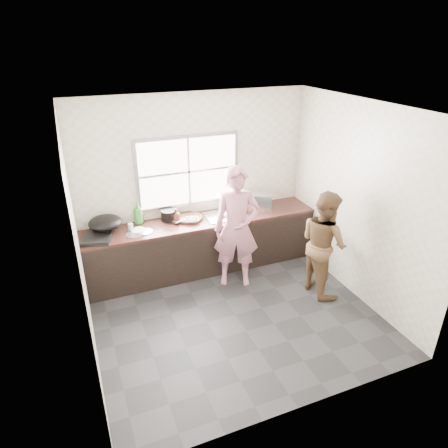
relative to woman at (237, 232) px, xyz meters
name	(u,v)px	position (x,y,z in m)	size (l,w,h in m)	color
floor	(235,315)	(-0.33, -0.74, -0.85)	(3.60, 3.20, 0.01)	#29292B
ceiling	(238,109)	(-0.33, -0.74, 1.86)	(3.60, 3.20, 0.01)	silver
wall_back	(195,183)	(-0.33, 0.87, 0.50)	(3.60, 0.01, 2.70)	beige
wall_left	(79,252)	(-2.14, -0.74, 0.50)	(0.01, 3.20, 2.70)	beige
wall_right	(359,203)	(1.47, -0.74, 0.50)	(0.01, 3.20, 2.70)	beige
wall_front	(311,299)	(-0.33, -2.34, 0.50)	(3.60, 0.01, 2.70)	silver
cabinet	(203,245)	(-0.33, 0.55, -0.44)	(3.60, 0.62, 0.82)	black
countertop	(202,221)	(-0.33, 0.55, -0.01)	(3.60, 0.64, 0.04)	#381C17
sink	(223,216)	(0.02, 0.55, 0.02)	(0.55, 0.45, 0.02)	silver
faucet	(219,203)	(0.02, 0.75, 0.16)	(0.02, 0.02, 0.30)	silver
window_frame	(188,171)	(-0.43, 0.85, 0.70)	(1.60, 0.05, 1.10)	#9EA0A5
window_glazing	(189,172)	(-0.43, 0.83, 0.70)	(1.50, 0.01, 1.00)	white
woman	(237,232)	(0.00, 0.00, 0.00)	(0.62, 0.41, 1.69)	#CE7C94
person_side	(324,243)	(1.05, -0.64, -0.08)	(0.75, 0.58, 1.54)	brown
cutting_board	(189,218)	(-0.52, 0.65, 0.04)	(0.42, 0.42, 0.04)	#312113
cleaver	(179,220)	(-0.69, 0.57, 0.06)	(0.20, 0.10, 0.01)	silver
bowl_mince	(192,220)	(-0.50, 0.53, 0.04)	(0.21, 0.21, 0.05)	silver
bowl_crabs	(238,209)	(0.30, 0.63, 0.05)	(0.22, 0.22, 0.07)	white
bowl_held	(222,215)	(-0.01, 0.54, 0.05)	(0.20, 0.20, 0.06)	silver
black_pot	(169,215)	(-0.81, 0.72, 0.10)	(0.23, 0.23, 0.17)	black
plate_food	(139,230)	(-1.30, 0.53, 0.02)	(0.21, 0.21, 0.02)	silver
bottle_green	(138,213)	(-1.25, 0.78, 0.18)	(0.13, 0.13, 0.34)	#33892C
bottle_brown_tall	(139,218)	(-1.24, 0.78, 0.10)	(0.08, 0.08, 0.18)	#3E250F
bottle_brown_short	(176,215)	(-0.71, 0.67, 0.11)	(0.14, 0.14, 0.18)	#4E2113
glass_jar	(131,227)	(-1.41, 0.59, 0.07)	(0.07, 0.07, 0.10)	silver
burner	(97,238)	(-1.89, 0.45, 0.04)	(0.38, 0.38, 0.06)	black
wok	(105,223)	(-1.74, 0.66, 0.16)	(0.47, 0.47, 0.18)	black
dish_rack	(260,202)	(0.64, 0.57, 0.15)	(0.37, 0.26, 0.28)	silver
pot_lid_left	(134,235)	(-1.39, 0.42, 0.02)	(0.23, 0.23, 0.01)	silver
pot_lid_right	(144,231)	(-1.25, 0.47, 0.02)	(0.26, 0.26, 0.01)	#A4A7AA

